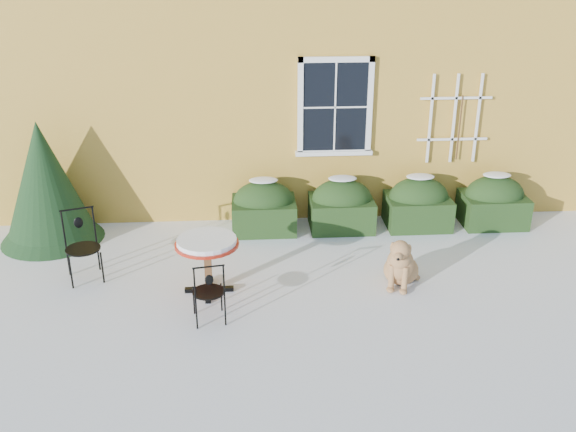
{
  "coord_description": "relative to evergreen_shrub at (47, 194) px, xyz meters",
  "views": [
    {
      "loc": [
        -0.55,
        -7.29,
        4.45
      ],
      "look_at": [
        0.0,
        1.0,
        0.9
      ],
      "focal_mm": 40.0,
      "sensor_mm": 36.0,
      "label": 1
    }
  ],
  "objects": [
    {
      "name": "bistro_table",
      "position": [
        2.61,
        -1.88,
        -0.12
      ],
      "size": [
        0.87,
        0.87,
        0.8
      ],
      "rotation": [
        0.0,
        0.0,
        0.23
      ],
      "color": "black",
      "rests_on": "ground"
    },
    {
      "name": "hedge_row",
      "position": [
        5.39,
        0.14,
        -0.39
      ],
      "size": [
        4.95,
        0.8,
        0.91
      ],
      "color": "black",
      "rests_on": "ground"
    },
    {
      "name": "house",
      "position": [
        3.74,
        4.59,
        2.42
      ],
      "size": [
        12.4,
        8.4,
        6.4
      ],
      "color": "gold",
      "rests_on": "ground"
    },
    {
      "name": "patio_chair_near",
      "position": [
        2.66,
        -2.64,
        -0.36
      ],
      "size": [
        0.44,
        0.43,
        0.86
      ],
      "rotation": [
        0.0,
        0.0,
        3.31
      ],
      "color": "black",
      "rests_on": "ground"
    },
    {
      "name": "patio_chair_far",
      "position": [
        0.82,
        -1.36,
        -0.28
      ],
      "size": [
        0.57,
        0.57,
        1.02
      ],
      "rotation": [
        0.0,
        0.0,
        0.33
      ],
      "color": "black",
      "rests_on": "ground"
    },
    {
      "name": "ground",
      "position": [
        3.74,
        -2.41,
        -0.79
      ],
      "size": [
        80.0,
        80.0,
        0.0
      ],
      "primitive_type": "plane",
      "color": "white",
      "rests_on": "ground"
    },
    {
      "name": "evergreen_shrub",
      "position": [
        0.0,
        0.0,
        0.0
      ],
      "size": [
        1.62,
        1.62,
        1.96
      ],
      "rotation": [
        0.0,
        0.0,
        -0.37
      ],
      "color": "black",
      "rests_on": "ground"
    },
    {
      "name": "dog",
      "position": [
        5.28,
        -1.88,
        -0.48
      ],
      "size": [
        0.65,
        0.84,
        0.78
      ],
      "rotation": [
        0.0,
        0.0,
        -0.36
      ],
      "color": "#B28150",
      "rests_on": "ground"
    }
  ]
}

